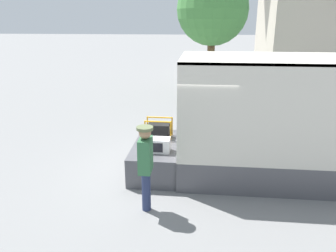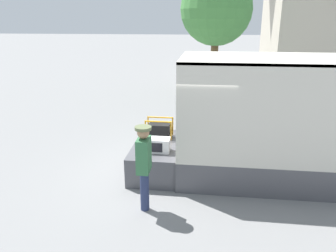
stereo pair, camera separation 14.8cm
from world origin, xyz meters
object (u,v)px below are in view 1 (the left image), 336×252
object	(u,v)px
portable_generator	(160,130)
worker_person	(146,160)
microwave	(159,145)
street_tree	(213,10)

from	to	relation	value
portable_generator	worker_person	bearing A→B (deg)	-89.01
microwave	worker_person	xyz separation A→B (m)	(-0.07, -1.43, 0.24)
microwave	portable_generator	distance (m)	1.01
worker_person	street_tree	size ratio (longest dim) A/B	0.31
portable_generator	worker_person	distance (m)	2.44
portable_generator	worker_person	world-z (taller)	worker_person
microwave	worker_person	world-z (taller)	worker_person
worker_person	street_tree	world-z (taller)	street_tree
microwave	street_tree	bearing A→B (deg)	81.53
portable_generator	worker_person	size ratio (longest dim) A/B	0.40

